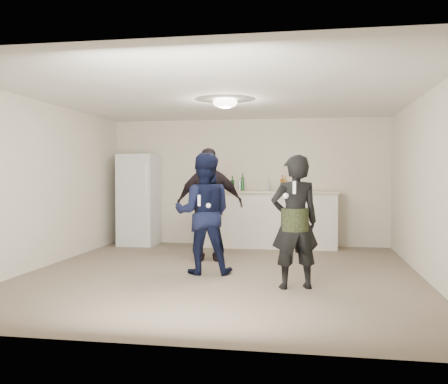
% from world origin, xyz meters
% --- Properties ---
extents(floor, '(6.00, 6.00, 0.00)m').
position_xyz_m(floor, '(0.00, 0.00, 0.00)').
color(floor, '#6B5B4C').
rests_on(floor, ground).
extents(ceiling, '(6.00, 6.00, 0.00)m').
position_xyz_m(ceiling, '(0.00, 0.00, 2.50)').
color(ceiling, silver).
rests_on(ceiling, wall_back).
extents(wall_back, '(6.00, 0.00, 6.00)m').
position_xyz_m(wall_back, '(0.00, 3.00, 1.25)').
color(wall_back, beige).
rests_on(wall_back, floor).
extents(wall_front, '(6.00, 0.00, 6.00)m').
position_xyz_m(wall_front, '(0.00, -3.00, 1.25)').
color(wall_front, beige).
rests_on(wall_front, floor).
extents(wall_left, '(0.00, 6.00, 6.00)m').
position_xyz_m(wall_left, '(-2.75, 0.00, 1.25)').
color(wall_left, beige).
rests_on(wall_left, floor).
extents(wall_right, '(0.00, 6.00, 6.00)m').
position_xyz_m(wall_right, '(2.75, 0.00, 1.25)').
color(wall_right, beige).
rests_on(wall_right, floor).
extents(counter, '(2.60, 0.56, 1.05)m').
position_xyz_m(counter, '(0.43, 2.67, 0.53)').
color(counter, silver).
rests_on(counter, floor).
extents(counter_top, '(2.68, 0.64, 0.04)m').
position_xyz_m(counter_top, '(0.43, 2.67, 1.07)').
color(counter_top, beige).
rests_on(counter_top, counter).
extents(fridge, '(0.70, 0.70, 1.80)m').
position_xyz_m(fridge, '(-2.14, 2.60, 0.90)').
color(fridge, silver).
rests_on(fridge, floor).
extents(fridge_handle, '(0.02, 0.02, 0.60)m').
position_xyz_m(fridge_handle, '(-1.86, 2.23, 1.30)').
color(fridge_handle, silver).
rests_on(fridge_handle, fridge).
extents(ceiling_dome, '(0.36, 0.36, 0.16)m').
position_xyz_m(ceiling_dome, '(0.00, 0.30, 2.45)').
color(ceiling_dome, white).
rests_on(ceiling_dome, ceiling).
extents(shaker, '(0.08, 0.08, 0.17)m').
position_xyz_m(shaker, '(-0.12, 2.69, 1.18)').
color(shaker, '#B1B1B6').
rests_on(shaker, counter_top).
extents(man, '(0.91, 0.76, 1.71)m').
position_xyz_m(man, '(-0.26, -0.01, 0.85)').
color(man, '#0E153B').
rests_on(man, floor).
extents(woman, '(0.69, 0.56, 1.64)m').
position_xyz_m(woman, '(1.04, -0.74, 0.82)').
color(woman, black).
rests_on(woman, floor).
extents(camo_shorts, '(0.34, 0.34, 0.28)m').
position_xyz_m(camo_shorts, '(1.04, -0.74, 0.85)').
color(camo_shorts, '#2B3919').
rests_on(camo_shorts, woman).
extents(spectator, '(1.14, 0.65, 1.83)m').
position_xyz_m(spectator, '(-0.38, 1.03, 0.92)').
color(spectator, black).
rests_on(spectator, floor).
extents(remote_man, '(0.04, 0.04, 0.15)m').
position_xyz_m(remote_man, '(-0.26, -0.29, 1.05)').
color(remote_man, silver).
rests_on(remote_man, man).
extents(nunchuk_man, '(0.07, 0.07, 0.07)m').
position_xyz_m(nunchuk_man, '(-0.14, -0.26, 0.98)').
color(nunchuk_man, white).
rests_on(nunchuk_man, man).
extents(remote_woman, '(0.04, 0.04, 0.15)m').
position_xyz_m(remote_woman, '(1.04, -0.99, 1.25)').
color(remote_woman, white).
rests_on(remote_woman, woman).
extents(nunchuk_woman, '(0.07, 0.07, 0.07)m').
position_xyz_m(nunchuk_woman, '(0.94, -0.96, 1.15)').
color(nunchuk_woman, white).
rests_on(nunchuk_woman, woman).
extents(bottle_cluster, '(1.11, 0.26, 0.26)m').
position_xyz_m(bottle_cluster, '(0.34, 2.71, 1.20)').
color(bottle_cluster, '#8F4714').
rests_on(bottle_cluster, counter_top).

